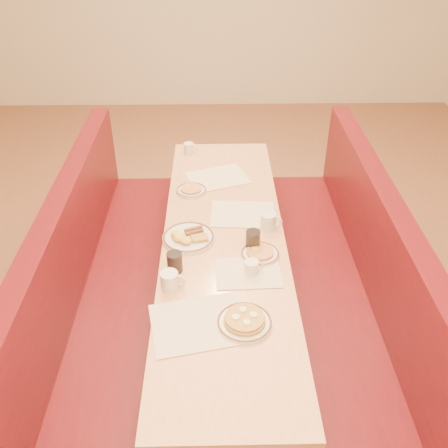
{
  "coord_description": "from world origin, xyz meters",
  "views": [
    {
      "loc": [
        -0.05,
        -2.28,
        2.45
      ],
      "look_at": [
        0.0,
        0.02,
        0.85
      ],
      "focal_mm": 40.0,
      "sensor_mm": 36.0,
      "label": 1
    }
  ],
  "objects_px": {
    "booth_right": "(342,289)",
    "coffee_mug_b": "(170,280)",
    "eggs_plate": "(188,237)",
    "coffee_mug_a": "(252,267)",
    "pancake_plate": "(245,321)",
    "diner_table": "(224,289)",
    "coffee_mug_c": "(269,221)",
    "coffee_mug_d": "(189,148)",
    "booth_left": "(105,292)",
    "soda_tumbler_mid": "(253,240)",
    "soda_tumbler_near": "(175,262)"
  },
  "relations": [
    {
      "from": "booth_right",
      "to": "coffee_mug_b",
      "type": "height_order",
      "value": "booth_right"
    },
    {
      "from": "eggs_plate",
      "to": "coffee_mug_a",
      "type": "bearing_deg",
      "value": -41.11
    },
    {
      "from": "booth_right",
      "to": "coffee_mug_a",
      "type": "height_order",
      "value": "booth_right"
    },
    {
      "from": "pancake_plate",
      "to": "diner_table",
      "type": "bearing_deg",
      "value": 97.15
    },
    {
      "from": "coffee_mug_a",
      "to": "coffee_mug_c",
      "type": "height_order",
      "value": "coffee_mug_c"
    },
    {
      "from": "eggs_plate",
      "to": "coffee_mug_d",
      "type": "distance_m",
      "value": 1.09
    },
    {
      "from": "coffee_mug_c",
      "to": "coffee_mug_d",
      "type": "distance_m",
      "value": 1.1
    },
    {
      "from": "coffee_mug_a",
      "to": "coffee_mug_d",
      "type": "relative_size",
      "value": 0.99
    },
    {
      "from": "booth_right",
      "to": "coffee_mug_d",
      "type": "distance_m",
      "value": 1.53
    },
    {
      "from": "booth_left",
      "to": "eggs_plate",
      "type": "bearing_deg",
      "value": 1.04
    },
    {
      "from": "coffee_mug_a",
      "to": "soda_tumbler_mid",
      "type": "distance_m",
      "value": 0.22
    },
    {
      "from": "booth_right",
      "to": "pancake_plate",
      "type": "relative_size",
      "value": 9.64
    },
    {
      "from": "coffee_mug_b",
      "to": "coffee_mug_c",
      "type": "relative_size",
      "value": 0.98
    },
    {
      "from": "booth_right",
      "to": "coffee_mug_c",
      "type": "bearing_deg",
      "value": 165.88
    },
    {
      "from": "coffee_mug_a",
      "to": "coffee_mug_d",
      "type": "height_order",
      "value": "same"
    },
    {
      "from": "booth_left",
      "to": "pancake_plate",
      "type": "xyz_separation_m",
      "value": [
        0.81,
        -0.65,
        0.41
      ]
    },
    {
      "from": "booth_left",
      "to": "soda_tumbler_mid",
      "type": "distance_m",
      "value": 1.0
    },
    {
      "from": "coffee_mug_c",
      "to": "coffee_mug_a",
      "type": "bearing_deg",
      "value": -97.81
    },
    {
      "from": "coffee_mug_b",
      "to": "booth_left",
      "type": "bearing_deg",
      "value": 140.27
    },
    {
      "from": "diner_table",
      "to": "coffee_mug_d",
      "type": "height_order",
      "value": "coffee_mug_d"
    },
    {
      "from": "coffee_mug_d",
      "to": "coffee_mug_a",
      "type": "bearing_deg",
      "value": -62.4
    },
    {
      "from": "coffee_mug_c",
      "to": "soda_tumbler_mid",
      "type": "relative_size",
      "value": 1.16
    },
    {
      "from": "soda_tumbler_mid",
      "to": "diner_table",
      "type": "bearing_deg",
      "value": 154.9
    },
    {
      "from": "booth_right",
      "to": "coffee_mug_c",
      "type": "distance_m",
      "value": 0.65
    },
    {
      "from": "coffee_mug_b",
      "to": "coffee_mug_d",
      "type": "distance_m",
      "value": 1.5
    },
    {
      "from": "booth_right",
      "to": "coffee_mug_c",
      "type": "height_order",
      "value": "booth_right"
    },
    {
      "from": "coffee_mug_d",
      "to": "soda_tumbler_near",
      "type": "xyz_separation_m",
      "value": [
        -0.02,
        -1.36,
        0.01
      ]
    },
    {
      "from": "coffee_mug_d",
      "to": "pancake_plate",
      "type": "bearing_deg",
      "value": -67.23
    },
    {
      "from": "booth_left",
      "to": "eggs_plate",
      "type": "relative_size",
      "value": 8.37
    },
    {
      "from": "booth_left",
      "to": "coffee_mug_d",
      "type": "distance_m",
      "value": 1.28
    },
    {
      "from": "coffee_mug_b",
      "to": "eggs_plate",
      "type": "bearing_deg",
      "value": 81.34
    },
    {
      "from": "booth_right",
      "to": "soda_tumbler_near",
      "type": "bearing_deg",
      "value": -165.38
    },
    {
      "from": "coffee_mug_d",
      "to": "eggs_plate",
      "type": "bearing_deg",
      "value": -75.86
    },
    {
      "from": "soda_tumbler_near",
      "to": "pancake_plate",
      "type": "bearing_deg",
      "value": -48.75
    },
    {
      "from": "coffee_mug_c",
      "to": "soda_tumbler_near",
      "type": "distance_m",
      "value": 0.65
    },
    {
      "from": "booth_right",
      "to": "coffee_mug_a",
      "type": "xyz_separation_m",
      "value": [
        -0.59,
        -0.29,
        0.43
      ]
    },
    {
      "from": "diner_table",
      "to": "eggs_plate",
      "type": "height_order",
      "value": "eggs_plate"
    },
    {
      "from": "booth_left",
      "to": "diner_table",
      "type": "bearing_deg",
      "value": 0.0
    },
    {
      "from": "booth_right",
      "to": "diner_table",
      "type": "bearing_deg",
      "value": 180.0
    },
    {
      "from": "booth_left",
      "to": "coffee_mug_b",
      "type": "relative_size",
      "value": 19.63
    },
    {
      "from": "eggs_plate",
      "to": "soda_tumbler_mid",
      "type": "relative_size",
      "value": 2.67
    },
    {
      "from": "soda_tumbler_mid",
      "to": "coffee_mug_c",
      "type": "bearing_deg",
      "value": 60.96
    },
    {
      "from": "pancake_plate",
      "to": "coffee_mug_d",
      "type": "relative_size",
      "value": 2.49
    },
    {
      "from": "pancake_plate",
      "to": "coffee_mug_a",
      "type": "distance_m",
      "value": 0.37
    },
    {
      "from": "pancake_plate",
      "to": "coffee_mug_a",
      "type": "xyz_separation_m",
      "value": [
        0.06,
        0.36,
        0.02
      ]
    },
    {
      "from": "booth_right",
      "to": "soda_tumbler_mid",
      "type": "bearing_deg",
      "value": -172.65
    },
    {
      "from": "soda_tumbler_mid",
      "to": "coffee_mug_d",
      "type": "bearing_deg",
      "value": 108.69
    },
    {
      "from": "booth_right",
      "to": "pancake_plate",
      "type": "height_order",
      "value": "booth_right"
    },
    {
      "from": "eggs_plate",
      "to": "booth_left",
      "type": "bearing_deg",
      "value": -178.96
    },
    {
      "from": "booth_left",
      "to": "coffee_mug_a",
      "type": "height_order",
      "value": "booth_left"
    }
  ]
}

